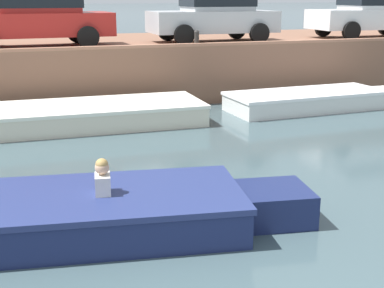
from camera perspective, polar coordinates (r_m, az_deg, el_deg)
The scene contains 10 objects.
ground_plane at distance 8.99m, azimuth -5.70°, elevation -4.64°, with size 400.00×400.00×0.00m, color #3D5156.
far_quay_wall at distance 17.78m, azimuth -12.58°, elevation 7.95°, with size 60.00×6.00×1.69m, color brown.
far_wall_coping at distance 14.84m, azimuth -11.54°, elevation 10.00°, with size 60.00×0.24×0.08m, color #9F6C52.
boat_moored_central_cream at distance 13.31m, azimuth -11.60°, elevation 3.00°, with size 6.41×2.21×0.54m.
boat_moored_east_white at distance 15.44m, azimuth 12.81°, elevation 4.60°, with size 5.42×1.94×0.51m.
motorboat_passing at distance 7.35m, azimuth -13.53°, elevation -7.39°, with size 6.46×2.55×1.04m.
car_left_inner_red at distance 15.88m, azimuth -16.28°, elevation 12.97°, with size 4.31×2.12×1.54m.
car_centre_silver at distance 16.96m, azimuth 2.38°, elevation 13.68°, with size 3.86×1.95×1.54m.
car_right_inner_white at distance 19.77m, azimuth 18.71°, elevation 13.17°, with size 4.20×1.98×1.54m.
mooring_bollard_east at distance 15.69m, azimuth 0.49°, elevation 11.32°, with size 0.15×0.15×0.45m.
Camera 1 is at (-1.81, -1.94, 3.10)m, focal length 50.00 mm.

